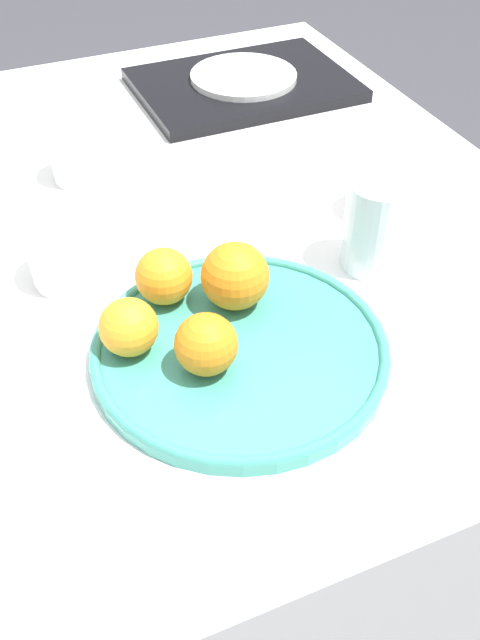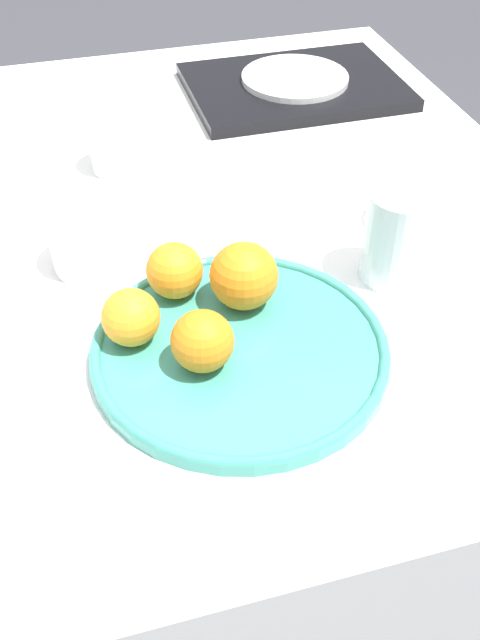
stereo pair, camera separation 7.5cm
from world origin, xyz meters
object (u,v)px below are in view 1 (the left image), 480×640
Objects in this scene: orange_3 at (164,276)px; water_glass at (378,225)px; orange_2 at (235,276)px; orange_1 at (129,327)px; orange_0 at (206,344)px; cup_1 at (68,256)px; fruit_platter at (240,349)px; cup_3 at (387,193)px; serving_tray at (244,85)px; side_plate at (244,76)px; cup_2 at (79,155)px.

orange_3 is 0.57× the size of water_glass.
water_glass reaches higher than orange_3.
orange_1 is at bearing -168.58° from orange_2.
orange_0 is 0.12m from orange_3.
cup_1 is at bearing 98.99° from orange_1.
cup_1 reaches higher than fruit_platter.
cup_3 is (0.41, -0.03, -0.00)m from cup_1.
fruit_platter is 0.06m from orange_0.
orange_2 is 0.20m from cup_1.
side_plate is (0.00, 0.00, 0.02)m from serving_tray.
water_glass is (0.31, 0.04, 0.01)m from orange_1.
orange_3 is 0.72× the size of cup_3.
water_glass is (0.19, 0.02, 0.00)m from orange_2.
orange_2 reaches higher than orange_0.
cup_2 is (-0.06, 0.42, 0.03)m from fruit_platter.
cup_3 is at bearing 18.70° from orange_1.
cup_2 is 0.87× the size of cup_3.
cup_1 is (-0.09, 0.21, -0.01)m from orange_0.
orange_1 is 0.13m from orange_2.
side_plate is (0.30, 0.60, -0.02)m from orange_0.
orange_1 is 0.54× the size of water_glass.
orange_2 is 0.21× the size of serving_tray.
cup_3 is at bearing -87.24° from side_plate.
water_glass is 0.63× the size of side_plate.
orange_2 is 0.84× the size of cup_1.
orange_0 is at bearing -42.17° from orange_1.
fruit_platter is 0.12m from orange_3.
cup_2 is (0.04, 0.37, -0.01)m from orange_1.
serving_tray is at bearing 44.67° from cup_1.
orange_0 reaches higher than cup_3.
fruit_platter is 4.93× the size of orange_3.
orange_0 is 1.04× the size of orange_1.
cup_1 is at bearing 131.05° from orange_3.
side_plate is at bearing 92.76° from cup_3.
water_glass is 0.43m from cup_2.
orange_1 is (-0.06, 0.06, -0.00)m from orange_0.
water_glass reaches higher than orange_1.
orange_3 is at bearing 113.52° from fruit_platter.
cup_1 is at bearing 138.79° from orange_2.
water_glass is 0.50m from serving_tray.
cup_3 reaches higher than fruit_platter.
water_glass reaches higher than side_plate.
orange_2 is 0.19m from water_glass.
cup_1 is (-0.15, 0.13, -0.02)m from orange_2.
cup_2 reaches higher than side_plate.
orange_1 is at bearing -123.81° from serving_tray.
cup_2 is (-0.02, 0.31, -0.01)m from orange_3.
orange_2 is at bearing -114.59° from side_plate.
water_glass reaches higher than orange_0.
orange_3 is 0.33m from cup_3.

